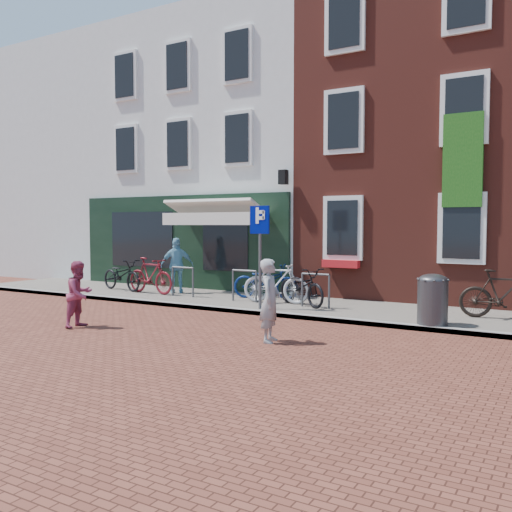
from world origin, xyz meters
The scene contains 16 objects.
ground centered at (0.00, 0.00, 0.00)m, with size 80.00×80.00×0.00m, color brown.
sidewalk centered at (1.00, 1.50, 0.05)m, with size 24.00×3.00×0.10m, color slate.
building_stucco centered at (-5.00, 7.00, 4.50)m, with size 8.00×8.00×9.00m, color silver.
building_brick_mid centered at (2.00, 7.00, 5.00)m, with size 6.00×8.00×10.00m, color maroon.
filler_left centered at (-12.50, 7.00, 4.50)m, with size 7.00×8.00×9.00m, color silver.
litter_bin centered at (3.43, 0.30, 0.66)m, with size 0.59×0.59×1.08m.
parking_sign centered at (-0.55, 0.34, 1.76)m, with size 0.50×0.08×2.43m.
woman centered at (1.20, -2.33, 0.74)m, with size 0.54×0.35×1.48m, color gray.
boy centered at (-2.85, -3.03, 0.68)m, with size 0.66×0.51×1.35m, color #9F3959.
cafe_person centered at (-4.12, 1.73, 0.90)m, with size 0.94×0.39×1.61m, color #6DACC6.
bicycle_0 centered at (-5.95, 1.37, 0.57)m, with size 0.62×1.79×0.94m, color black.
bicycle_1 centered at (-4.69, 1.22, 0.62)m, with size 0.49×1.73×1.04m, color maroon.
bicycle_2 centered at (-1.30, 1.96, 0.57)m, with size 0.62×1.79×0.94m, color #091C50.
bicycle_3 centered at (-0.65, 1.34, 0.62)m, with size 0.49×1.73×1.04m, color #B5B5B8.
bicycle_4 centered at (0.07, 1.32, 0.57)m, with size 0.62×1.79×0.94m, color black.
bicycle_5 centered at (4.56, 1.71, 0.62)m, with size 0.49×1.73×1.04m, color black.
Camera 1 is at (5.85, -10.77, 2.09)m, focal length 38.40 mm.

